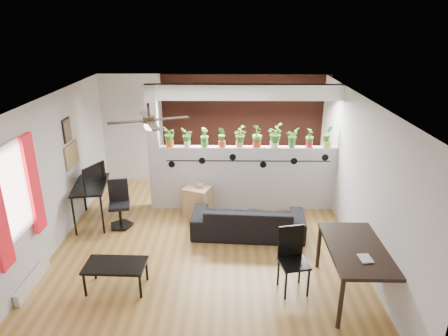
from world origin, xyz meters
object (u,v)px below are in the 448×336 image
potted_plant_1 (187,137)px  potted_plant_6 (275,135)px  coffee_table (115,267)px  cube_shelf (198,201)px  potted_plant_5 (257,135)px  potted_plant_8 (310,137)px  ceiling_fan (149,122)px  potted_plant_0 (170,136)px  cup (200,185)px  potted_plant_4 (240,136)px  potted_plant_7 (292,137)px  sofa (248,220)px  potted_plant_3 (222,136)px  computer_desk (91,187)px  folding_chair (292,253)px  potted_plant_2 (204,137)px  potted_plant_9 (328,136)px  dining_table (359,252)px  office_chair (120,207)px

potted_plant_1 → potted_plant_6: 1.76m
coffee_table → cube_shelf: bearing=66.8°
potted_plant_5 → potted_plant_8: potted_plant_5 is taller
ceiling_fan → potted_plant_1: bearing=78.4°
potted_plant_0 → cup: 1.16m
potted_plant_4 → potted_plant_8: size_ratio=1.10×
potted_plant_6 → coffee_table: potted_plant_6 is taller
potted_plant_7 → sofa: bearing=-128.6°
potted_plant_3 → computer_desk: bearing=-165.1°
potted_plant_0 → folding_chair: size_ratio=0.42×
potted_plant_2 → potted_plant_9: potted_plant_9 is taller
potted_plant_1 → potted_plant_9: size_ratio=0.86×
ceiling_fan → potted_plant_7: size_ratio=3.08×
potted_plant_6 → dining_table: potted_plant_6 is taller
potted_plant_8 → potted_plant_6: bearing=180.0°
potted_plant_1 → potted_plant_6: (1.76, 0.00, 0.04)m
computer_desk → sofa: bearing=-8.7°
sofa → coffee_table: size_ratio=2.17×
office_chair → ceiling_fan: bearing=-47.7°
potted_plant_0 → potted_plant_6: (2.11, 0.00, 0.03)m
potted_plant_8 → potted_plant_4: bearing=180.0°
ceiling_fan → dining_table: size_ratio=0.82×
potted_plant_2 → office_chair: potted_plant_2 is taller
potted_plant_5 → potted_plant_6: potted_plant_6 is taller
potted_plant_6 → sofa: bearing=-116.1°
sofa → potted_plant_8: bearing=-134.3°
potted_plant_2 → potted_plant_6: (1.40, 0.00, 0.04)m
potted_plant_4 → sofa: size_ratio=0.21×
potted_plant_3 → coffee_table: 3.36m
potted_plant_3 → cup: size_ratio=3.15×
potted_plant_0 → folding_chair: bearing=-51.8°
office_chair → coffee_table: size_ratio=1.01×
cup → potted_plant_2: bearing=75.0°
potted_plant_4 → coffee_table: bearing=-124.3°
potted_plant_9 → potted_plant_1: bearing=180.0°
potted_plant_1 → cube_shelf: size_ratio=0.65×
potted_plant_8 → computer_desk: 4.41m
cup → office_chair: size_ratio=0.14×
potted_plant_2 → dining_table: size_ratio=0.27×
potted_plant_4 → office_chair: bearing=-160.0°
potted_plant_2 → potted_plant_1: bearing=180.0°
potted_plant_9 → cup: 2.74m
potted_plant_1 → potted_plant_6: potted_plant_6 is taller
potted_plant_4 → potted_plant_9: (1.76, 0.00, 0.02)m
potted_plant_6 → office_chair: (-3.00, -0.84, -1.20)m
potted_plant_6 → potted_plant_5: bearing=-180.0°
ceiling_fan → cup: 2.30m
potted_plant_1 → potted_plant_5: (1.40, -0.00, 0.03)m
potted_plant_9 → cup: potted_plant_9 is taller
potted_plant_1 → potted_plant_8: bearing=0.0°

